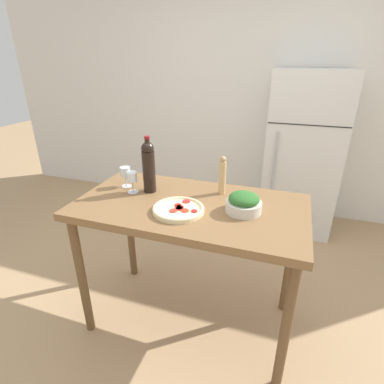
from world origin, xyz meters
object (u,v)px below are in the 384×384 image
wine_bottle (149,166)px  homemade_pizza (178,209)px  wine_glass_far (125,173)px  pepper_mill (222,176)px  refrigerator (302,154)px  salad_bowl (244,203)px  wine_glass_near (132,178)px

wine_bottle → homemade_pizza: bearing=-36.7°
wine_glass_far → pepper_mill: (0.64, 0.10, 0.02)m
pepper_mill → refrigerator: bearing=70.6°
salad_bowl → refrigerator: bearing=78.6°
wine_glass_near → pepper_mill: size_ratio=0.55×
homemade_pizza → wine_bottle: bearing=143.3°
wine_glass_far → salad_bowl: 0.82m
wine_glass_near → wine_bottle: bearing=27.3°
homemade_pizza → wine_glass_far: bearing=153.9°
pepper_mill → salad_bowl: pepper_mill is taller
homemade_pizza → salad_bowl: bearing=18.6°
salad_bowl → homemade_pizza: salad_bowl is taller
pepper_mill → homemade_pizza: 0.38m
refrigerator → salad_bowl: size_ratio=8.01×
wine_glass_near → refrigerator: bearing=56.7°
wine_glass_far → wine_glass_near: bearing=-38.7°
wine_glass_near → homemade_pizza: (0.38, -0.16, -0.08)m
refrigerator → wine_glass_near: bearing=-123.3°
wine_glass_near → salad_bowl: size_ratio=0.67×
refrigerator → wine_glass_far: size_ratio=11.87×
refrigerator → wine_bottle: size_ratio=4.46×
wine_glass_far → salad_bowl: (0.81, -0.11, -0.04)m
refrigerator → pepper_mill: bearing=-109.4°
pepper_mill → salad_bowl: 0.28m
refrigerator → wine_glass_far: (-1.15, -1.54, 0.21)m
salad_bowl → homemade_pizza: size_ratio=0.69×
refrigerator → salad_bowl: bearing=-101.4°
refrigerator → salad_bowl: 1.69m
pepper_mill → homemade_pizza: (-0.17, -0.32, -0.11)m
wine_bottle → wine_glass_near: wine_bottle is taller
wine_glass_near → pepper_mill: (0.55, 0.17, 0.02)m
wine_glass_far → salad_bowl: bearing=-7.8°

